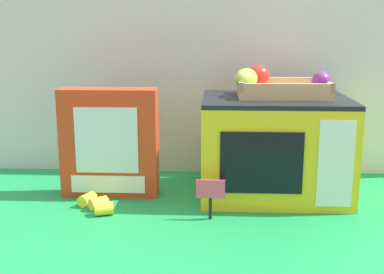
% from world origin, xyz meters
% --- Properties ---
extents(ground_plane, '(1.70, 1.70, 0.00)m').
position_xyz_m(ground_plane, '(0.00, 0.00, 0.00)').
color(ground_plane, '#198C47').
rests_on(ground_plane, ground).
extents(display_back_panel, '(1.61, 0.03, 0.62)m').
position_xyz_m(display_back_panel, '(0.00, 0.22, 0.31)').
color(display_back_panel, silver).
rests_on(display_back_panel, ground).
extents(toy_microwave, '(0.39, 0.30, 0.27)m').
position_xyz_m(toy_microwave, '(0.13, 0.00, 0.14)').
color(toy_microwave, yellow).
rests_on(toy_microwave, ground).
extents(food_groups_crate, '(0.27, 0.17, 0.08)m').
position_xyz_m(food_groups_crate, '(0.14, 0.02, 0.30)').
color(food_groups_crate, tan).
rests_on(food_groups_crate, toy_microwave).
extents(cookie_set_box, '(0.26, 0.07, 0.30)m').
position_xyz_m(cookie_set_box, '(-0.32, -0.03, 0.15)').
color(cookie_set_box, red).
rests_on(cookie_set_box, ground).
extents(price_sign, '(0.07, 0.01, 0.10)m').
position_xyz_m(price_sign, '(-0.04, -0.20, 0.07)').
color(price_sign, black).
rests_on(price_sign, ground).
extents(loose_toy_banana, '(0.11, 0.11, 0.03)m').
position_xyz_m(loose_toy_banana, '(-0.33, -0.15, 0.02)').
color(loose_toy_banana, yellow).
rests_on(loose_toy_banana, ground).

